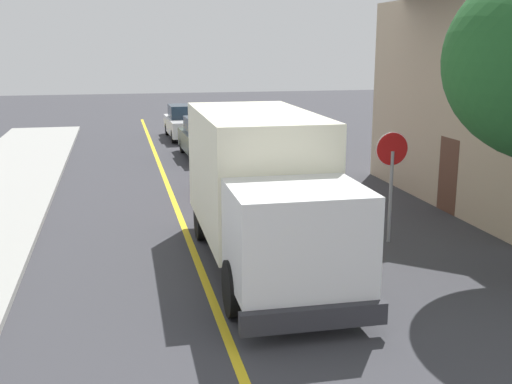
{
  "coord_description": "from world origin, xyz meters",
  "views": [
    {
      "loc": [
        -1.57,
        -2.44,
        4.62
      ],
      "look_at": [
        1.4,
        10.93,
        1.4
      ],
      "focal_mm": 44.12,
      "sensor_mm": 36.0,
      "label": 1
    }
  ],
  "objects_px": {
    "parked_car_mid": "(206,139)",
    "parked_car_far": "(186,123)",
    "stop_sign": "(392,166)",
    "parked_car_near": "(247,173)",
    "box_truck": "(262,183)"
  },
  "relations": [
    {
      "from": "parked_car_far",
      "to": "box_truck",
      "type": "bearing_deg",
      "value": -91.43
    },
    {
      "from": "parked_car_near",
      "to": "parked_car_far",
      "type": "bearing_deg",
      "value": 91.76
    },
    {
      "from": "box_truck",
      "to": "parked_car_far",
      "type": "distance_m",
      "value": 19.01
    },
    {
      "from": "parked_car_near",
      "to": "stop_sign",
      "type": "xyz_separation_m",
      "value": [
        2.43,
        -5.04,
        1.06
      ]
    },
    {
      "from": "stop_sign",
      "to": "parked_car_near",
      "type": "bearing_deg",
      "value": 115.7
    },
    {
      "from": "parked_car_mid",
      "to": "box_truck",
      "type": "bearing_deg",
      "value": -92.91
    },
    {
      "from": "parked_car_near",
      "to": "parked_car_mid",
      "type": "xyz_separation_m",
      "value": [
        -0.2,
        7.45,
        0.0
      ]
    },
    {
      "from": "parked_car_near",
      "to": "box_truck",
      "type": "bearing_deg",
      "value": -98.54
    },
    {
      "from": "parked_car_mid",
      "to": "stop_sign",
      "type": "bearing_deg",
      "value": -78.12
    },
    {
      "from": "parked_car_mid",
      "to": "stop_sign",
      "type": "xyz_separation_m",
      "value": [
        2.63,
        -12.5,
        1.06
      ]
    },
    {
      "from": "box_truck",
      "to": "parked_car_mid",
      "type": "height_order",
      "value": "box_truck"
    },
    {
      "from": "parked_car_mid",
      "to": "parked_car_far",
      "type": "height_order",
      "value": "same"
    },
    {
      "from": "parked_car_near",
      "to": "parked_car_far",
      "type": "relative_size",
      "value": 1.0
    },
    {
      "from": "parked_car_mid",
      "to": "parked_car_far",
      "type": "distance_m",
      "value": 5.68
    },
    {
      "from": "parked_car_far",
      "to": "stop_sign",
      "type": "relative_size",
      "value": 1.67
    }
  ]
}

